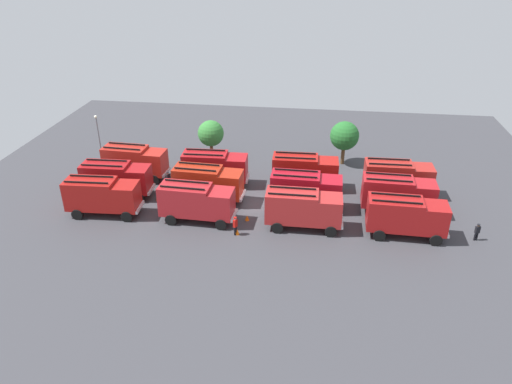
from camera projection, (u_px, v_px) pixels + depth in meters
ground_plane at (256, 204)px, 49.31m from camera, size 65.81×65.81×0.00m
fire_truck_0 at (102, 195)px, 46.48m from camera, size 7.31×3.04×3.88m
fire_truck_1 at (196, 201)px, 45.38m from camera, size 7.30×3.00×3.88m
fire_truck_2 at (303, 208)px, 44.21m from camera, size 7.20×2.75×3.88m
fire_truck_3 at (406, 215)px, 42.99m from camera, size 7.27×2.92×3.88m
fire_truck_4 at (116, 178)px, 49.90m from camera, size 7.29×2.98×3.88m
fire_truck_5 at (208, 182)px, 48.98m from camera, size 7.32×3.05×3.88m
fire_truck_6 at (306, 189)px, 47.62m from camera, size 7.24×2.86×3.88m
fire_truck_7 at (398, 193)px, 46.83m from camera, size 7.26×2.91×3.88m
fire_truck_8 at (135, 160)px, 53.87m from camera, size 7.31×3.05×3.88m
fire_truck_9 at (215, 167)px, 52.40m from camera, size 7.28×2.95×3.88m
fire_truck_10 at (305, 170)px, 51.61m from camera, size 7.25×2.87×3.88m
fire_truck_11 at (398, 177)px, 50.15m from camera, size 7.25×2.87×3.88m
firefighter_0 at (477, 231)px, 42.89m from camera, size 0.47×0.36×1.66m
firefighter_1 at (168, 179)px, 52.43m from camera, size 0.42×0.48×1.73m
firefighter_2 at (235, 225)px, 43.66m from camera, size 0.40×0.48×1.83m
tree_0 at (211, 133)px, 58.24m from camera, size 3.18×3.18×4.93m
tree_1 at (345, 136)px, 56.75m from camera, size 3.43×3.43×5.32m
traffic_cone_0 at (237, 232)px, 44.03m from camera, size 0.39×0.39×0.55m
traffic_cone_1 at (158, 197)px, 49.96m from camera, size 0.51×0.51×0.73m
traffic_cone_2 at (247, 218)px, 46.28m from camera, size 0.40×0.40×0.58m
lamppost at (99, 135)px, 57.13m from camera, size 0.36×0.36×5.99m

